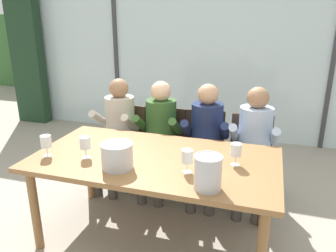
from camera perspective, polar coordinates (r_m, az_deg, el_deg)
ground at (r=3.83m, az=2.96°, el=-9.91°), size 14.00×14.00×0.00m
window_glass_panel at (r=5.04m, az=8.16°, el=12.39°), size 7.15×0.03×2.60m
window_mullion_left at (r=5.52m, az=-9.00°, el=12.87°), size 0.06×0.06×2.60m
window_mullion_right at (r=5.02m, az=26.85°, el=10.60°), size 0.06×0.06×2.60m
hillside_vineyard at (r=8.48m, az=12.06°, el=12.13°), size 13.15×2.40×1.87m
curtain_heavy_drape at (r=6.27m, az=-23.36°, el=12.28°), size 0.56×0.20×2.60m
dining_table at (r=2.67m, az=-2.27°, el=-6.88°), size 1.95×1.04×0.75m
chair_near_curtain at (r=3.76m, az=-7.45°, el=-2.06°), size 0.49×0.49×0.88m
chair_left_of_center at (r=3.62m, az=-0.64°, el=-2.74°), size 0.48×0.48×0.88m
chair_center at (r=3.52m, az=6.13°, el=-3.47°), size 0.47×0.47×0.88m
chair_right_of_center at (r=3.46m, az=14.08°, el=-4.36°), size 0.46×0.46×0.88m
person_beige_jumper at (r=3.61m, az=-8.82°, el=-0.09°), size 0.48×0.62×1.20m
person_olive_shirt at (r=3.43m, az=-1.56°, el=-0.86°), size 0.47×0.62×1.20m
person_navy_polo at (r=3.31m, az=6.57°, el=-1.71°), size 0.49×0.63×1.20m
person_pale_blue_shirt at (r=3.27m, az=14.70°, el=-2.52°), size 0.46×0.61×1.20m
ice_bucket_primary at (r=2.14m, az=6.94°, el=-7.93°), size 0.19×0.19×0.23m
ice_bucket_secondary at (r=2.44m, az=-8.83°, el=-5.06°), size 0.24×0.24×0.19m
tasting_bowl at (r=2.49m, az=6.46°, el=-6.40°), size 0.14×0.14×0.05m
wine_glass_by_left_taster at (r=2.66m, az=-14.19°, el=-2.93°), size 0.08×0.08×0.17m
wine_glass_near_bucket at (r=2.50m, az=11.71°, el=-4.21°), size 0.08×0.08×0.17m
wine_glass_center_pour at (r=2.79m, az=-20.42°, el=-2.66°), size 0.08×0.08×0.17m
wine_glass_by_right_taster at (r=2.34m, az=3.36°, el=-5.45°), size 0.08×0.08×0.17m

